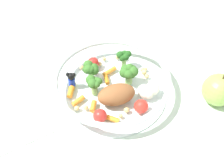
% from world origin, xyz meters
% --- Properties ---
extents(ground_plane, '(2.40, 2.40, 0.00)m').
position_xyz_m(ground_plane, '(0.00, 0.00, 0.00)').
color(ground_plane, silver).
extents(food_container, '(0.25, 0.25, 0.06)m').
position_xyz_m(food_container, '(0.02, 0.00, 0.03)').
color(food_container, white).
rests_on(food_container, ground_plane).
extents(loose_apple, '(0.07, 0.07, 0.08)m').
position_xyz_m(loose_apple, '(-0.13, -0.16, 0.03)').
color(loose_apple, '#8CB74C').
rests_on(loose_apple, ground_plane).
extents(folded_napkin, '(0.15, 0.13, 0.01)m').
position_xyz_m(folded_napkin, '(0.08, 0.21, 0.00)').
color(folded_napkin, white).
rests_on(folded_napkin, ground_plane).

